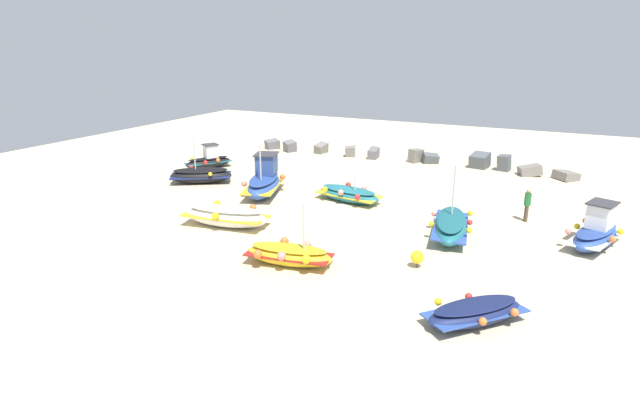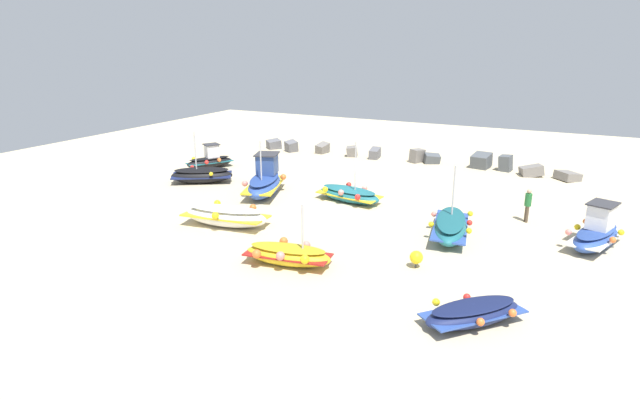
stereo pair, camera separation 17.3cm
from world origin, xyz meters
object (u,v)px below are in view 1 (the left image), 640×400
at_px(fishing_boat_1, 475,312).
at_px(fishing_boat_7, 451,226).
at_px(fishing_boat_8, 596,233).
at_px(fishing_boat_2, 201,175).
at_px(fishing_boat_6, 209,160).
at_px(fishing_boat_0, 226,216).
at_px(fishing_boat_4, 289,254).
at_px(fishing_boat_3, 264,181).
at_px(fishing_boat_5, 349,194).
at_px(mooring_buoy_0, 417,257).
at_px(person_walking, 527,203).

relative_size(fishing_boat_1, fishing_boat_7, 0.74).
height_order(fishing_boat_7, fishing_boat_8, fishing_boat_7).
bearing_deg(fishing_boat_2, fishing_boat_6, 88.53).
xyz_separation_m(fishing_boat_0, fishing_boat_4, (4.89, -2.56, -0.09)).
distance_m(fishing_boat_6, fishing_boat_7, 18.95).
xyz_separation_m(fishing_boat_0, fishing_boat_2, (-6.08, 5.73, -0.02)).
xyz_separation_m(fishing_boat_3, fishing_boat_6, (-6.93, 3.79, -0.22)).
distance_m(fishing_boat_5, fishing_boat_8, 12.15).
relative_size(fishing_boat_2, fishing_boat_5, 1.00).
bearing_deg(fishing_boat_1, fishing_boat_3, 97.47).
relative_size(fishing_boat_4, fishing_boat_8, 0.97).
relative_size(fishing_boat_3, mooring_buoy_0, 6.71).
bearing_deg(fishing_boat_8, fishing_boat_2, 107.08).
distance_m(fishing_boat_2, fishing_boat_4, 13.75).
height_order(fishing_boat_1, fishing_boat_5, fishing_boat_5).
relative_size(fishing_boat_3, fishing_boat_5, 1.18).
distance_m(fishing_boat_5, fishing_boat_7, 6.82).
relative_size(fishing_boat_2, person_walking, 2.37).
bearing_deg(fishing_boat_5, fishing_boat_2, 13.03).
bearing_deg(mooring_buoy_0, fishing_boat_6, 151.03).
distance_m(fishing_boat_1, mooring_buoy_0, 4.29).
relative_size(fishing_boat_1, mooring_buoy_0, 4.85).
distance_m(fishing_boat_6, mooring_buoy_0, 20.17).
relative_size(fishing_boat_0, fishing_boat_7, 0.97).
bearing_deg(fishing_boat_6, fishing_boat_1, -90.82).
bearing_deg(fishing_boat_6, person_walking, -64.19).
height_order(fishing_boat_1, fishing_boat_4, fishing_boat_4).
height_order(fishing_boat_5, person_walking, fishing_boat_5).
xyz_separation_m(fishing_boat_0, mooring_buoy_0, (9.51, -0.60, -0.08)).
xyz_separation_m(fishing_boat_2, fishing_boat_5, (9.77, 0.48, -0.07)).
relative_size(fishing_boat_5, person_walking, 2.37).
distance_m(fishing_boat_0, fishing_boat_5, 7.22).
relative_size(fishing_boat_3, fishing_boat_6, 1.39).
height_order(fishing_boat_1, fishing_boat_3, fishing_boat_3).
relative_size(fishing_boat_2, fishing_boat_4, 1.07).
height_order(fishing_boat_4, fishing_boat_6, fishing_boat_4).
relative_size(fishing_boat_4, fishing_boat_5, 0.93).
distance_m(fishing_boat_3, mooring_buoy_0, 12.28).
distance_m(fishing_boat_0, mooring_buoy_0, 9.53).
distance_m(fishing_boat_0, fishing_boat_2, 8.35).
bearing_deg(fishing_boat_2, fishing_boat_1, -59.95).
bearing_deg(mooring_buoy_0, fishing_boat_2, 157.91).
bearing_deg(fishing_boat_2, person_walking, -28.51).
bearing_deg(fishing_boat_3, fishing_boat_2, 66.99).
distance_m(fishing_boat_3, person_walking, 14.09).
height_order(fishing_boat_4, fishing_boat_5, fishing_boat_5).
distance_m(fishing_boat_5, fishing_boat_6, 12.20).
height_order(fishing_boat_1, fishing_boat_2, fishing_boat_2).
relative_size(fishing_boat_8, person_walking, 2.28).
height_order(fishing_boat_0, fishing_boat_7, fishing_boat_7).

